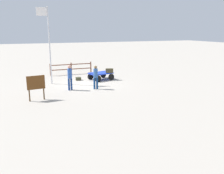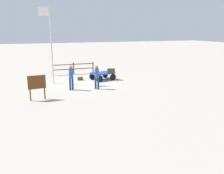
# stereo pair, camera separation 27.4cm
# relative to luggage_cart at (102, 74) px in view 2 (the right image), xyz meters

# --- Properties ---
(ground_plane) EXTENTS (120.00, 120.00, 0.00)m
(ground_plane) POSITION_rel_luggage_cart_xyz_m (1.65, 0.92, -0.47)
(ground_plane) COLOR #AFA598
(luggage_cart) EXTENTS (2.15, 1.76, 0.64)m
(luggage_cart) POSITION_rel_luggage_cart_xyz_m (0.00, 0.00, 0.00)
(luggage_cart) COLOR blue
(luggage_cart) RESTS_ON ground
(suitcase_grey) EXTENTS (0.69, 0.45, 0.36)m
(suitcase_grey) POSITION_rel_luggage_cart_xyz_m (-0.67, 0.37, 0.35)
(suitcase_grey) COLOR #3F3923
(suitcase_grey) RESTS_ON luggage_cart
(suitcase_navy) EXTENTS (0.47, 0.39, 0.26)m
(suitcase_navy) POSITION_rel_luggage_cart_xyz_m (1.83, -0.55, -0.34)
(suitcase_navy) COLOR #383923
(suitcase_navy) RESTS_ON ground
(worker_lead) EXTENTS (0.39, 0.39, 1.81)m
(worker_lead) POSITION_rel_luggage_cart_xyz_m (3.20, 2.54, 0.59)
(worker_lead) COLOR navy
(worker_lead) RESTS_ON ground
(worker_trailing) EXTENTS (0.40, 0.40, 1.72)m
(worker_trailing) POSITION_rel_luggage_cart_xyz_m (1.41, 2.94, 0.52)
(worker_trailing) COLOR navy
(worker_trailing) RESTS_ON ground
(flagpole) EXTENTS (0.88, 0.10, 5.93)m
(flagpole) POSITION_rel_luggage_cart_xyz_m (4.22, -0.01, 2.99)
(flagpole) COLOR silver
(flagpole) RESTS_ON ground
(signboard) EXTENTS (1.07, 0.18, 1.54)m
(signboard) POSITION_rel_luggage_cart_xyz_m (5.64, 4.29, 0.54)
(signboard) COLOR #4C3319
(signboard) RESTS_ON ground
(wooden_fence) EXTENTS (4.06, 0.13, 1.14)m
(wooden_fence) POSITION_rel_luggage_cart_xyz_m (1.77, -3.49, 0.19)
(wooden_fence) COLOR brown
(wooden_fence) RESTS_ON ground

